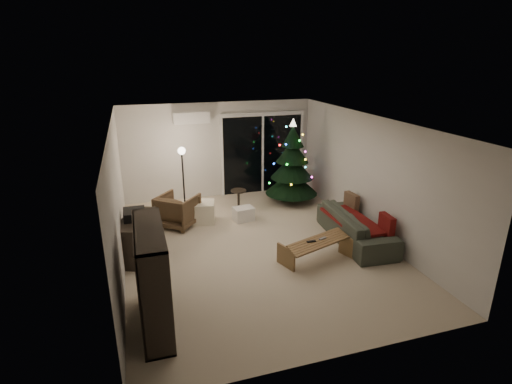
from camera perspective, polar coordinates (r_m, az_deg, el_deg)
The scene contains 18 objects.
room at distance 9.13m, azimuth -0.10°, elevation 2.36°, with size 6.50×7.51×2.60m.
bookshelf at distance 5.77m, azimuth -16.40°, elevation -12.01°, with size 0.38×1.49×1.49m, color black, non-canonical shape.
media_cabinet at distance 7.90m, azimuth -16.67°, elevation -6.17°, with size 0.46×1.22×0.76m, color black.
stereo at distance 7.72m, azimuth -16.99°, elevation -3.05°, with size 0.39×0.46×0.16m, color black.
armchair at distance 9.03m, azimuth -11.10°, elevation -2.58°, with size 0.78×0.80×0.73m, color #4A3827.
ottoman at distance 9.20m, azimuth -7.61°, elevation -2.85°, with size 0.52×0.52×0.47m, color beige.
cardboard_box_a at distance 8.43m, azimuth -14.34°, elevation -6.17°, with size 0.38×0.29×0.27m, color white.
cardboard_box_b at distance 9.23m, azimuth -1.79°, elevation -3.13°, with size 0.45×0.33×0.31m, color white.
side_table at distance 9.90m, azimuth -2.50°, elevation -1.04°, with size 0.38×0.38×0.48m, color black.
floor_lamp at distance 9.62m, azimuth -10.31°, elevation 1.43°, with size 0.25×0.25×1.55m, color black.
sofa at distance 8.45m, azimuth 14.08°, elevation -4.74°, with size 2.16×0.85×0.63m, color #3C4339.
sofa_throw at distance 8.34m, azimuth 13.57°, elevation -3.95°, with size 0.68×1.56×0.05m, color #630C0B.
cushion_a at distance 8.99m, azimuth 13.47°, elevation -1.46°, with size 0.12×0.42×0.42m, color brown.
cushion_b at distance 7.99m, azimuth 18.16°, elevation -4.57°, with size 0.12×0.42×0.42m, color #630C0B.
coffee_table at distance 7.52m, azimuth 8.87°, elevation -8.35°, with size 1.34×0.47×0.42m, color brown, non-canonical shape.
remote_a at distance 7.36m, azimuth 7.90°, elevation -7.00°, with size 0.17×0.05×0.02m, color black.
remote_b at distance 7.50m, azimuth 9.48°, elevation -6.56°, with size 0.16×0.04×0.02m, color slate.
christmas_tree at distance 10.13m, azimuth 5.19°, elevation 4.35°, with size 1.34×1.34×2.16m, color black.
Camera 1 is at (-2.14, -6.86, 3.65)m, focal length 28.00 mm.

